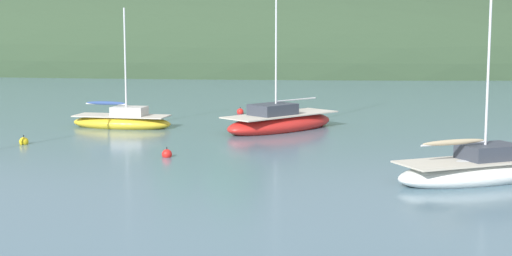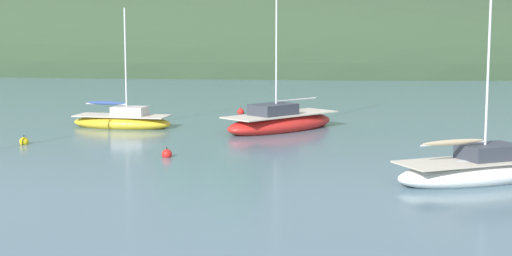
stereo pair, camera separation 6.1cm
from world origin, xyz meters
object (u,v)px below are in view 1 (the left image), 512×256
sailboat_blue_center (478,170)px  sailboat_orange_cutter (280,122)px  mooring_buoy_channel (240,112)px  mooring_buoy_inner (167,154)px  sailboat_navy_dinghy (122,121)px  mooring_buoy_outer (24,142)px

sailboat_blue_center → sailboat_orange_cutter: sailboat_orange_cutter is taller
mooring_buoy_channel → mooring_buoy_inner: same height
sailboat_blue_center → mooring_buoy_channel: size_ratio=16.68×
sailboat_navy_dinghy → sailboat_orange_cutter: size_ratio=0.64×
sailboat_blue_center → sailboat_navy_dinghy: sailboat_blue_center is taller
mooring_buoy_channel → sailboat_blue_center: bearing=-58.3°
mooring_buoy_inner → mooring_buoy_channel: bearing=88.8°
sailboat_orange_cutter → sailboat_blue_center: bearing=-54.8°
sailboat_blue_center → mooring_buoy_outer: (-20.20, 5.70, -0.28)m
sailboat_navy_dinghy → mooring_buoy_inner: size_ratio=12.50×
sailboat_blue_center → mooring_buoy_outer: bearing=164.2°
sailboat_blue_center → mooring_buoy_inner: bearing=165.4°
mooring_buoy_channel → mooring_buoy_inner: (-0.34, -16.45, 0.00)m
sailboat_blue_center → mooring_buoy_outer: sailboat_blue_center is taller
sailboat_navy_dinghy → mooring_buoy_inner: 10.18m
sailboat_blue_center → mooring_buoy_channel: sailboat_blue_center is taller
sailboat_blue_center → sailboat_orange_cutter: bearing=125.2°
mooring_buoy_outer → mooring_buoy_channel: 16.15m
sailboat_blue_center → mooring_buoy_outer: size_ratio=16.68×
sailboat_blue_center → mooring_buoy_inner: (-12.53, 3.27, -0.28)m
sailboat_orange_cutter → mooring_buoy_inner: (-3.78, -9.14, -0.31)m
mooring_buoy_outer → mooring_buoy_inner: size_ratio=1.00×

